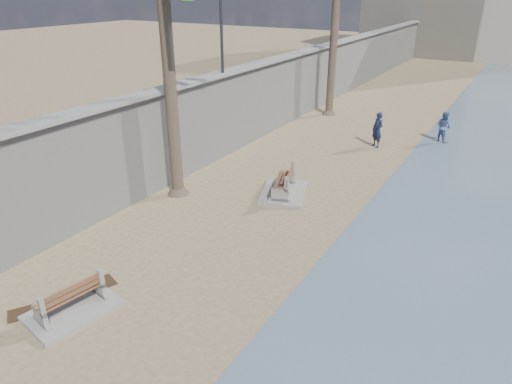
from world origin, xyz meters
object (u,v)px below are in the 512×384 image
at_px(person_a, 378,127).
at_px(bench_near, 71,300).
at_px(person_b, 444,125).
at_px(bench_far, 283,184).

bearing_deg(person_a, bench_near, -65.65).
xyz_separation_m(bench_near, person_a, (2.41, 15.25, 0.58)).
distance_m(bench_near, person_b, 18.35).
distance_m(bench_far, person_a, 7.07).
xyz_separation_m(bench_near, person_b, (4.90, 17.67, 0.47)).
relative_size(person_a, person_b, 1.14).
bearing_deg(bench_near, person_a, 81.02).
distance_m(bench_near, person_a, 15.45).
relative_size(bench_far, person_a, 1.39).
xyz_separation_m(bench_far, person_b, (3.74, 9.37, 0.41)).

